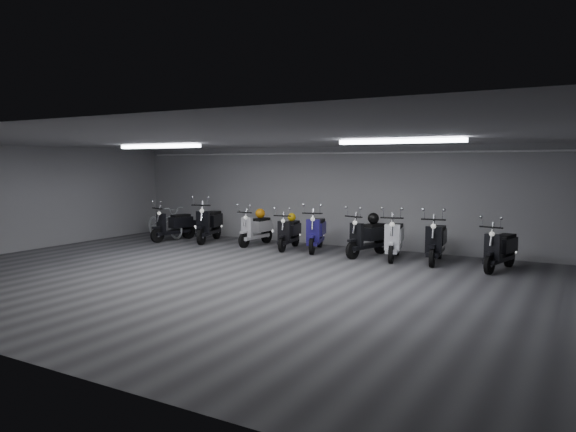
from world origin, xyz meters
The scene contains 20 objects.
floor centered at (0.00, 0.00, -0.01)m, with size 14.00×10.00×0.01m, color #3F3E41.
ceiling centered at (0.00, 0.00, 2.80)m, with size 14.00×10.00×0.01m, color gray.
back_wall centered at (0.00, 5.00, 1.40)m, with size 14.00×0.01×2.80m, color gray.
left_wall centered at (-7.00, 0.00, 1.40)m, with size 0.01×10.00×2.80m, color gray.
fluor_strip_left centered at (-3.00, 1.00, 2.74)m, with size 2.40×0.18×0.08m, color white.
fluor_strip_right centered at (3.00, 1.00, 2.74)m, with size 2.40×0.18×0.08m, color white.
conduit centered at (0.00, 4.92, 2.62)m, with size 0.05×0.05×13.60m, color white.
scooter_0 centered at (-4.80, 3.43, 0.63)m, with size 0.56×1.69×1.26m, color black, non-canonical shape.
scooter_1 centered at (-3.72, 3.78, 0.71)m, with size 0.63×1.90×1.42m, color black, non-canonical shape.
scooter_2 centered at (-2.13, 3.89, 0.61)m, with size 0.55×1.64×1.22m, color silver, non-canonical shape.
scooter_3 centered at (-0.96, 3.75, 0.60)m, with size 0.53×1.60×1.19m, color black, non-canonical shape.
scooter_4 centered at (-0.19, 3.87, 0.66)m, with size 0.59×1.77×1.32m, color navy, non-canonical shape.
scooter_5 centered at (1.31, 3.74, 0.65)m, with size 0.58×1.74×1.30m, color black, non-canonical shape.
scooter_6 centered at (2.03, 3.70, 0.66)m, with size 0.59×1.78×1.33m, color silver, non-canonical shape.
scooter_7 centered at (3.03, 3.73, 0.67)m, with size 0.60×1.80×1.34m, color black, non-canonical shape.
scooter_8 centered at (4.47, 3.50, 0.62)m, with size 0.55×1.66×1.24m, color black, non-canonical shape.
bicycle centered at (-5.50, 3.83, 0.60)m, with size 0.66×1.86×1.20m, color white.
helmet_0 centered at (1.38, 3.97, 0.95)m, with size 0.29×0.29×0.29m, color black.
helmet_1 centered at (-2.12, 4.11, 0.90)m, with size 0.28×0.28×0.28m, color orange.
helmet_2 centered at (-1.00, 3.97, 0.86)m, with size 0.23×0.23×0.23m, color yellow.
Camera 1 is at (6.14, -8.72, 2.32)m, focal length 33.20 mm.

